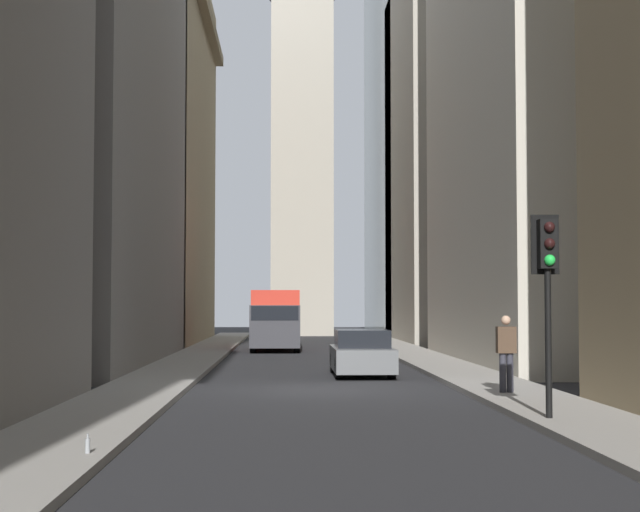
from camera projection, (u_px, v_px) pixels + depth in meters
name	position (u px, v px, depth m)	size (l,w,h in m)	color
ground_plane	(322.00, 390.00, 24.81)	(135.00, 135.00, 0.00)	#262628
sidewalk_right	(146.00, 388.00, 24.65)	(90.00, 2.20, 0.14)	gray
sidewalk_left	(496.00, 387.00, 24.98)	(90.00, 2.20, 0.14)	gray
building_left_far	(483.00, 157.00, 56.56)	(14.08, 10.00, 21.59)	#A8A091
building_left_midfar	(592.00, 53.00, 36.49)	(17.24, 10.00, 23.35)	beige
building_right_midfar	(24.00, 92.00, 35.64)	(19.30, 10.00, 20.03)	gray
building_right_far	(114.00, 154.00, 54.51)	(19.55, 10.50, 21.28)	#9E8966
church_spire	(302.00, 61.00, 69.24)	(4.78, 4.78, 37.52)	#A8A091
delivery_truck	(275.00, 320.00, 45.88)	(6.46, 2.25, 2.84)	red
hatchback_grey	(362.00, 354.00, 29.69)	(4.30, 1.78, 1.42)	slate
traffic_light_foreground	(548.00, 268.00, 17.64)	(0.43, 0.52, 3.71)	black
pedestrian	(506.00, 350.00, 22.60)	(0.26, 0.44, 1.79)	#33333D
discarded_bottle	(88.00, 445.00, 13.37)	(0.07, 0.07, 0.27)	#999EA3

